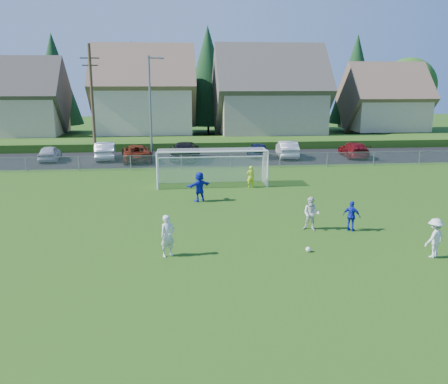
# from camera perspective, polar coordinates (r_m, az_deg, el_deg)

# --- Properties ---
(ground) EXTENTS (160.00, 160.00, 0.00)m
(ground) POSITION_cam_1_polar(r_m,az_deg,el_deg) (17.24, 2.77, -10.71)
(ground) COLOR #193D0C
(ground) RESTS_ON ground
(asphalt_lot) EXTENTS (60.00, 60.00, 0.00)m
(asphalt_lot) POSITION_cam_1_polar(r_m,az_deg,el_deg) (43.69, -2.62, 4.12)
(asphalt_lot) COLOR black
(asphalt_lot) RESTS_ON ground
(grass_embankment) EXTENTS (70.00, 6.00, 0.80)m
(grass_embankment) POSITION_cam_1_polar(r_m,az_deg,el_deg) (51.04, -3.12, 5.90)
(grass_embankment) COLOR #1E420F
(grass_embankment) RESTS_ON ground
(soccer_ball) EXTENTS (0.22, 0.22, 0.22)m
(soccer_ball) POSITION_cam_1_polar(r_m,az_deg,el_deg) (20.26, 10.10, -6.82)
(soccer_ball) COLOR white
(soccer_ball) RESTS_ON ground
(player_white_a) EXTENTS (0.75, 0.68, 1.73)m
(player_white_a) POSITION_cam_1_polar(r_m,az_deg,el_deg) (19.41, -6.80, -5.25)
(player_white_a) COLOR silver
(player_white_a) RESTS_ON ground
(player_white_b) EXTENTS (0.98, 0.89, 1.62)m
(player_white_b) POSITION_cam_1_polar(r_m,az_deg,el_deg) (22.94, 10.45, -2.58)
(player_white_b) COLOR silver
(player_white_b) RESTS_ON ground
(player_white_c) EXTENTS (1.21, 1.02, 1.63)m
(player_white_c) POSITION_cam_1_polar(r_m,az_deg,el_deg) (20.98, 24.00, -5.06)
(player_white_c) COLOR silver
(player_white_c) RESTS_ON ground
(player_blue_a) EXTENTS (0.88, 0.82, 1.46)m
(player_blue_a) POSITION_cam_1_polar(r_m,az_deg,el_deg) (23.27, 15.10, -2.82)
(player_blue_a) COLOR #1322B3
(player_blue_a) RESTS_ON ground
(player_blue_b) EXTENTS (1.67, 1.27, 1.76)m
(player_blue_b) POSITION_cam_1_polar(r_m,az_deg,el_deg) (27.94, -2.97, 0.64)
(player_blue_b) COLOR #1322B3
(player_blue_b) RESTS_ON ground
(goalkeeper) EXTENTS (0.58, 0.43, 1.46)m
(goalkeeper) POSITION_cam_1_polar(r_m,az_deg,el_deg) (31.55, 3.22, 1.84)
(goalkeeper) COLOR #D0ED1B
(goalkeeper) RESTS_ON ground
(car_a) EXTENTS (1.87, 4.08, 1.36)m
(car_a) POSITION_cam_1_polar(r_m,az_deg,el_deg) (44.77, -20.23, 4.40)
(car_a) COLOR #B3B8BB
(car_a) RESTS_ON ground
(car_b) EXTENTS (2.17, 4.95, 1.58)m
(car_b) POSITION_cam_1_polar(r_m,az_deg,el_deg) (44.15, -14.10, 4.86)
(car_b) COLOR silver
(car_b) RESTS_ON ground
(car_c) EXTENTS (3.06, 5.50, 1.45)m
(car_c) POSITION_cam_1_polar(r_m,az_deg,el_deg) (42.66, -10.49, 4.66)
(car_c) COLOR #661D0B
(car_c) RESTS_ON ground
(car_d) EXTENTS (2.96, 5.90, 1.64)m
(car_d) POSITION_cam_1_polar(r_m,az_deg,el_deg) (42.61, -4.66, 4.96)
(car_d) COLOR black
(car_d) RESTS_ON ground
(car_e) EXTENTS (1.65, 4.05, 1.38)m
(car_e) POSITION_cam_1_polar(r_m,az_deg,el_deg) (44.09, 4.09, 5.08)
(car_e) COLOR #131E44
(car_e) RESTS_ON ground
(car_f) EXTENTS (2.08, 4.83, 1.55)m
(car_f) POSITION_cam_1_polar(r_m,az_deg,el_deg) (44.20, 7.60, 5.13)
(car_f) COLOR #BCBCBC
(car_f) RESTS_ON ground
(car_g) EXTENTS (2.32, 4.92, 1.39)m
(car_g) POSITION_cam_1_polar(r_m,az_deg,el_deg) (45.66, 15.34, 4.93)
(car_g) COLOR maroon
(car_g) RESTS_ON ground
(soccer_goal) EXTENTS (7.42, 1.90, 2.50)m
(soccer_goal) POSITION_cam_1_polar(r_m,az_deg,el_deg) (32.15, -1.47, 3.70)
(soccer_goal) COLOR white
(soccer_goal) RESTS_ON ground
(chainlink_fence) EXTENTS (52.06, 0.06, 1.20)m
(chainlink_fence) POSITION_cam_1_polar(r_m,az_deg,el_deg) (38.17, -2.15, 3.72)
(chainlink_fence) COLOR gray
(chainlink_fence) RESTS_ON ground
(streetlight) EXTENTS (1.38, 0.18, 9.00)m
(streetlight) POSITION_cam_1_polar(r_m,az_deg,el_deg) (41.66, -8.79, 10.22)
(streetlight) COLOR slate
(streetlight) RESTS_ON ground
(utility_pole) EXTENTS (1.60, 0.26, 10.00)m
(utility_pole) POSITION_cam_1_polar(r_m,az_deg,el_deg) (43.18, -15.56, 10.40)
(utility_pole) COLOR #473321
(utility_pole) RESTS_ON ground
(houses_row) EXTENTS (53.90, 11.45, 13.27)m
(houses_row) POSITION_cam_1_polar(r_m,az_deg,el_deg) (58.18, -1.58, 13.68)
(houses_row) COLOR tan
(houses_row) RESTS_ON ground
(tree_row) EXTENTS (65.98, 12.36, 13.80)m
(tree_row) POSITION_cam_1_polar(r_m,az_deg,el_deg) (64.38, -2.86, 13.26)
(tree_row) COLOR #382616
(tree_row) RESTS_ON ground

